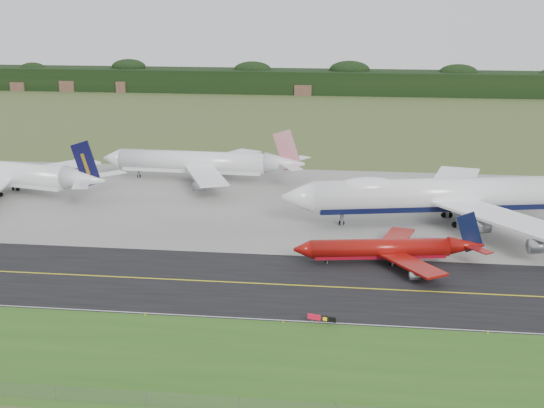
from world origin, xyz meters
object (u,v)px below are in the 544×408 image
(jet_navy_gold, at_px, (5,174))
(jet_ba_747, at_px, (447,194))
(jet_star_tail, at_px, (203,163))
(jet_red_737, at_px, (390,249))
(taxiway_sign, at_px, (321,318))

(jet_navy_gold, bearing_deg, jet_ba_747, -6.38)
(jet_navy_gold, distance_m, jet_star_tail, 52.53)
(jet_red_737, height_order, jet_navy_gold, jet_navy_gold)
(jet_red_737, distance_m, jet_navy_gold, 107.41)
(jet_star_tail, distance_m, taxiway_sign, 100.83)
(jet_red_737, xyz_separation_m, taxiway_sign, (-11.46, -30.77, -1.71))
(taxiway_sign, bearing_deg, jet_ba_747, 67.51)
(jet_ba_747, distance_m, jet_navy_gold, 113.01)
(jet_star_tail, relative_size, taxiway_sign, 12.70)
(jet_navy_gold, height_order, jet_star_tail, jet_navy_gold)
(jet_star_tail, bearing_deg, taxiway_sign, -67.02)
(jet_red_737, bearing_deg, taxiway_sign, -110.43)
(jet_ba_747, relative_size, taxiway_sign, 16.89)
(jet_navy_gold, bearing_deg, taxiway_sign, -39.46)
(taxiway_sign, bearing_deg, jet_red_737, 69.57)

